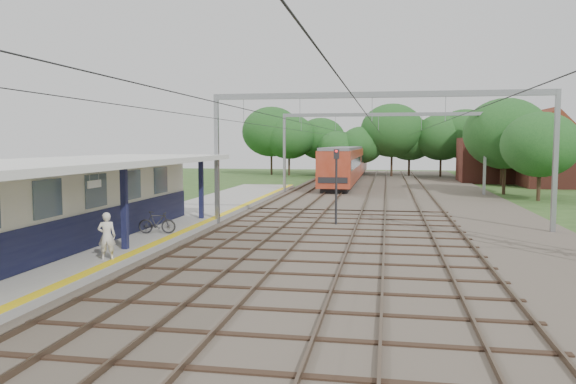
# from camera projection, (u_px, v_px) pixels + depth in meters

# --- Properties ---
(ground) EXTENTS (160.00, 160.00, 0.00)m
(ground) POSITION_uv_depth(u_px,v_px,m) (230.00, 312.00, 14.74)
(ground) COLOR #2D4C1E
(ground) RESTS_ON ground
(ballast_bed) EXTENTS (18.00, 90.00, 0.10)m
(ballast_bed) POSITION_uv_depth(u_px,v_px,m) (387.00, 200.00, 43.47)
(ballast_bed) COLOR #473D33
(ballast_bed) RESTS_ON ground
(platform) EXTENTS (5.00, 52.00, 0.35)m
(platform) POSITION_uv_depth(u_px,v_px,m) (167.00, 223.00, 29.76)
(platform) COLOR gray
(platform) RESTS_ON ground
(yellow_stripe) EXTENTS (0.45, 52.00, 0.01)m
(yellow_stripe) POSITION_uv_depth(u_px,v_px,m) (207.00, 221.00, 29.36)
(yellow_stripe) COLOR yellow
(yellow_stripe) RESTS_ON platform
(station_building) EXTENTS (3.41, 18.00, 3.40)m
(station_building) POSITION_uv_depth(u_px,v_px,m) (68.00, 201.00, 22.97)
(station_building) COLOR beige
(station_building) RESTS_ON platform
(canopy) EXTENTS (6.40, 20.00, 3.44)m
(canopy) POSITION_uv_depth(u_px,v_px,m) (78.00, 163.00, 21.66)
(canopy) COLOR #12153A
(canopy) RESTS_ON platform
(rail_tracks) EXTENTS (11.80, 88.00, 0.15)m
(rail_tracks) POSITION_uv_depth(u_px,v_px,m) (354.00, 197.00, 43.89)
(rail_tracks) COLOR brown
(rail_tracks) RESTS_ON ballast_bed
(catenary_system) EXTENTS (17.22, 88.00, 7.00)m
(catenary_system) POSITION_uv_depth(u_px,v_px,m) (379.00, 127.00, 38.47)
(catenary_system) COLOR gray
(catenary_system) RESTS_ON ground
(tree_band) EXTENTS (31.72, 30.88, 8.82)m
(tree_band) POSITION_uv_depth(u_px,v_px,m) (386.00, 139.00, 69.67)
(tree_band) COLOR #382619
(tree_band) RESTS_ON ground
(house_near) EXTENTS (7.00, 6.12, 7.89)m
(house_near) POSITION_uv_depth(u_px,v_px,m) (560.00, 157.00, 55.94)
(house_near) COLOR brown
(house_near) RESTS_ON ground
(house_far) EXTENTS (8.00, 6.12, 8.66)m
(house_far) POSITION_uv_depth(u_px,v_px,m) (496.00, 154.00, 62.68)
(house_far) COLOR brown
(house_far) RESTS_ON ground
(person) EXTENTS (0.72, 0.60, 1.68)m
(person) POSITION_uv_depth(u_px,v_px,m) (107.00, 236.00, 19.54)
(person) COLOR silver
(person) RESTS_ON platform
(bicycle) EXTENTS (1.73, 0.75, 1.01)m
(bicycle) POSITION_uv_depth(u_px,v_px,m) (157.00, 223.00, 25.22)
(bicycle) COLOR black
(bicycle) RESTS_ON platform
(train) EXTENTS (2.98, 37.10, 3.91)m
(train) POSITION_uv_depth(u_px,v_px,m) (348.00, 162.00, 65.27)
(train) COLOR black
(train) RESTS_ON ballast_bed
(signal_post) EXTENTS (0.31, 0.28, 4.10)m
(signal_post) POSITION_uv_depth(u_px,v_px,m) (336.00, 179.00, 29.67)
(signal_post) COLOR black
(signal_post) RESTS_ON ground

